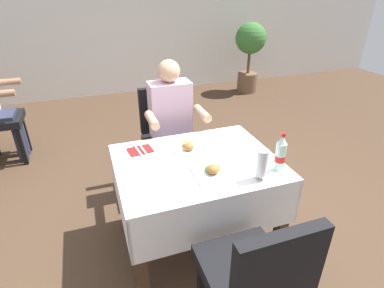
{
  "coord_description": "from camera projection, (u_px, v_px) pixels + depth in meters",
  "views": [
    {
      "loc": [
        -0.68,
        -1.76,
        1.82
      ],
      "look_at": [
        -0.06,
        0.03,
        0.82
      ],
      "focal_mm": 28.65,
      "sensor_mm": 36.0,
      "label": 1
    }
  ],
  "objects": [
    {
      "name": "ground_plane",
      "position": [
        200.0,
        232.0,
        2.52
      ],
      "size": [
        11.0,
        11.0,
        0.0
      ],
      "primitive_type": "plane",
      "color": "#473323"
    },
    {
      "name": "main_dining_table",
      "position": [
        197.0,
        181.0,
        2.17
      ],
      "size": [
        1.1,
        0.86,
        0.74
      ],
      "color": "white",
      "rests_on": "ground"
    },
    {
      "name": "plate_near_camera",
      "position": [
        212.0,
        171.0,
        1.94
      ],
      "size": [
        0.23,
        0.23,
        0.07
      ],
      "color": "white",
      "rests_on": "main_dining_table"
    },
    {
      "name": "plate_far_diner",
      "position": [
        188.0,
        146.0,
        2.24
      ],
      "size": [
        0.24,
        0.24,
        0.07
      ],
      "color": "white",
      "rests_on": "main_dining_table"
    },
    {
      "name": "back_wall",
      "position": [
        118.0,
        3.0,
        5.05
      ],
      "size": [
        11.0,
        0.12,
        3.03
      ],
      "primitive_type": "cube",
      "color": "white",
      "rests_on": "ground"
    },
    {
      "name": "napkin_cutlery_set",
      "position": [
        140.0,
        150.0,
        2.22
      ],
      "size": [
        0.19,
        0.19,
        0.01
      ],
      "color": "maroon",
      "rests_on": "main_dining_table"
    },
    {
      "name": "chair_near_camera_side",
      "position": [
        254.0,
        275.0,
        1.49
      ],
      "size": [
        0.44,
        0.5,
        0.97
      ],
      "color": "black",
      "rests_on": "ground"
    },
    {
      "name": "seated_diner_far",
      "position": [
        172.0,
        123.0,
        2.71
      ],
      "size": [
        0.5,
        0.46,
        1.26
      ],
      "color": "#282D42",
      "rests_on": "ground"
    },
    {
      "name": "cola_bottle_primary",
      "position": [
        280.0,
        154.0,
        1.94
      ],
      "size": [
        0.07,
        0.07,
        0.26
      ],
      "color": "silver",
      "rests_on": "main_dining_table"
    },
    {
      "name": "beer_glass_left",
      "position": [
        262.0,
        165.0,
        1.85
      ],
      "size": [
        0.07,
        0.07,
        0.21
      ],
      "color": "white",
      "rests_on": "main_dining_table"
    },
    {
      "name": "chair_far_diner_seat",
      "position": [
        167.0,
        135.0,
        2.87
      ],
      "size": [
        0.44,
        0.5,
        0.97
      ],
      "color": "black",
      "rests_on": "ground"
    },
    {
      "name": "potted_plant_corner",
      "position": [
        250.0,
        49.0,
        5.41
      ],
      "size": [
        0.53,
        0.53,
        1.22
      ],
      "color": "brown",
      "rests_on": "ground"
    }
  ]
}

